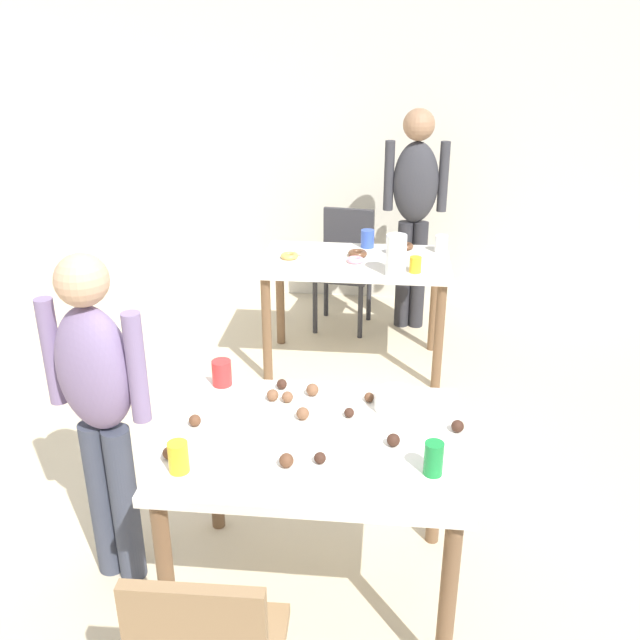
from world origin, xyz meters
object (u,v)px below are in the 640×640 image
at_px(person_adult_far, 415,200).
at_px(pitcher_far, 396,255).
at_px(dining_table_far, 355,275).
at_px(chair_far_table, 345,261).
at_px(dining_table_near, 315,459).
at_px(soda_can, 434,458).
at_px(person_girl_near, 99,399).
at_px(mixing_bowl, 396,401).

xyz_separation_m(person_adult_far, pitcher_far, (-0.13, -0.97, -0.10)).
xyz_separation_m(dining_table_far, chair_far_table, (-0.11, 0.70, -0.14)).
relative_size(dining_table_far, chair_far_table, 1.38).
bearing_deg(dining_table_near, soda_can, -23.73).
xyz_separation_m(dining_table_near, person_adult_far, (0.42, 2.76, 0.32)).
xyz_separation_m(soda_can, pitcher_far, (-0.13, 1.98, 0.06)).
bearing_deg(soda_can, dining_table_far, 99.65).
bearing_deg(person_girl_near, mixing_bowl, 9.92).
xyz_separation_m(person_girl_near, person_adult_far, (1.25, 2.73, 0.13)).
bearing_deg(dining_table_near, person_girl_near, 177.80).
relative_size(dining_table_near, chair_far_table, 1.27).
relative_size(dining_table_near, soda_can, 9.05).
bearing_deg(person_adult_far, person_girl_near, -114.63).
xyz_separation_m(dining_table_near, chair_far_table, (-0.07, 2.77, -0.15)).
bearing_deg(mixing_bowl, dining_table_near, -142.32).
bearing_deg(person_girl_near, dining_table_near, -2.20).
relative_size(person_adult_far, pitcher_far, 6.42).
bearing_deg(dining_table_far, pitcher_far, -47.63).
height_order(chair_far_table, mixing_bowl, chair_far_table).
bearing_deg(chair_far_table, dining_table_far, -81.18).
distance_m(dining_table_near, pitcher_far, 1.84).
bearing_deg(soda_can, pitcher_far, 93.78).
height_order(person_adult_far, mixing_bowl, person_adult_far).
bearing_deg(pitcher_far, dining_table_far, 132.37).
xyz_separation_m(person_adult_far, mixing_bowl, (-0.12, -2.53, -0.18)).
xyz_separation_m(chair_far_table, pitcher_far, (0.36, -0.97, 0.38)).
bearing_deg(pitcher_far, soda_can, -86.22).
xyz_separation_m(chair_far_table, person_girl_near, (-0.76, -2.74, 0.35)).
distance_m(dining_table_near, dining_table_far, 2.08).
xyz_separation_m(chair_far_table, soda_can, (0.49, -2.96, 0.31)).
bearing_deg(person_girl_near, person_adult_far, 65.37).
xyz_separation_m(person_girl_near, soda_can, (1.26, -0.22, -0.03)).
bearing_deg(soda_can, chair_far_table, 99.46).
bearing_deg(dining_table_far, mixing_bowl, -82.04).
bearing_deg(chair_far_table, pitcher_far, -69.64).
bearing_deg(person_adult_far, mixing_bowl, -92.79).
distance_m(dining_table_far, soda_can, 2.30).
bearing_deg(person_adult_far, chair_far_table, 179.00).
relative_size(dining_table_near, mixing_bowl, 6.53).
bearing_deg(dining_table_near, dining_table_far, 88.93).
bearing_deg(chair_far_table, soda_can, -80.54).
height_order(dining_table_far, pitcher_far, pitcher_far).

